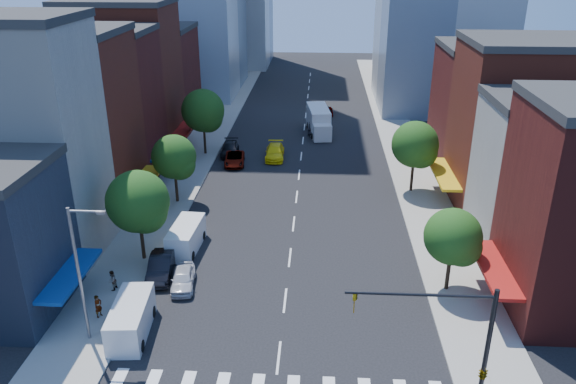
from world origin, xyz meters
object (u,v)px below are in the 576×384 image
parked_car_rear (230,149)px  taxi (275,152)px  cargo_van_far (186,238)px  pedestrian_far (112,281)px  parked_car_front (183,278)px  traffic_car_oncoming (315,127)px  parked_car_second (161,266)px  pedestrian_near (98,306)px  cargo_van_near (131,320)px  parked_car_third (235,159)px  box_truck (319,122)px  traffic_car_far (328,111)px

parked_car_rear → taxi: size_ratio=0.93×
cargo_van_far → pedestrian_far: bearing=-117.8°
parked_car_front → traffic_car_oncoming: bearing=69.1°
cargo_van_far → pedestrian_far: cargo_van_far is taller
pedestrian_far → parked_car_second: bearing=140.8°
taxi → pedestrian_far: pedestrian_far is taller
cargo_van_far → pedestrian_near: 10.26m
pedestrian_near → pedestrian_far: (-0.19, 3.18, -0.04)m
cargo_van_near → pedestrian_near: size_ratio=3.32×
cargo_van_near → taxi: bearing=74.4°
parked_car_front → cargo_van_far: size_ratio=0.77×
cargo_van_near → cargo_van_far: cargo_van_near is taller
parked_car_second → parked_car_third: 24.14m
parked_car_third → taxi: bearing=22.0°
parked_car_front → parked_car_second: size_ratio=0.84×
cargo_van_near → box_truck: 45.18m
parked_car_front → pedestrian_far: bearing=-176.7°
parked_car_front → parked_car_second: 2.43m
parked_car_second → traffic_car_oncoming: (11.00, 36.96, -0.01)m
box_truck → parked_car_third: bearing=-134.8°
cargo_van_near → parked_car_rear: bearing=83.7°
traffic_car_oncoming → box_truck: 1.01m
parked_car_third → cargo_van_near: bearing=-99.6°
taxi → parked_car_rear: bearing=168.0°
parked_car_rear → parked_car_front: bearing=-91.7°
parked_car_rear → traffic_car_oncoming: bearing=39.7°
taxi → traffic_car_far: taxi is taller
cargo_van_near → taxi: (6.41, 33.51, -0.34)m
cargo_van_far → traffic_car_far: (11.79, 41.69, -0.42)m
cargo_van_far → pedestrian_near: (-3.65, -9.59, -0.12)m
cargo_van_far → box_truck: size_ratio=0.61×
parked_car_third → pedestrian_far: bearing=-106.4°
pedestrian_far → traffic_car_oncoming: bearing=172.3°
parked_car_second → traffic_car_far: parked_car_second is taller
parked_car_rear → traffic_car_far: parked_car_rear is taller
parked_car_front → taxi: size_ratio=0.76×
parked_car_front → parked_car_rear: size_ratio=0.81×
traffic_car_far → traffic_car_oncoming: bearing=77.1°
parked_car_front → parked_car_third: (0.00, 25.44, -0.02)m
cargo_van_near → cargo_van_far: (0.95, 11.17, -0.02)m
traffic_car_far → cargo_van_near: bearing=74.8°
parked_car_third → pedestrian_far: 26.84m
cargo_van_near → traffic_car_far: cargo_van_near is taller
parked_car_third → cargo_van_far: cargo_van_far is taller
taxi → traffic_car_far: (6.33, 19.36, -0.10)m
cargo_van_far → parked_car_front: bearing=-76.1°
parked_car_second → pedestrian_far: pedestrian_far is taller
pedestrian_near → cargo_van_far: bearing=2.8°
box_truck → pedestrian_far: box_truck is taller
traffic_car_oncoming → box_truck: box_truck is taller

